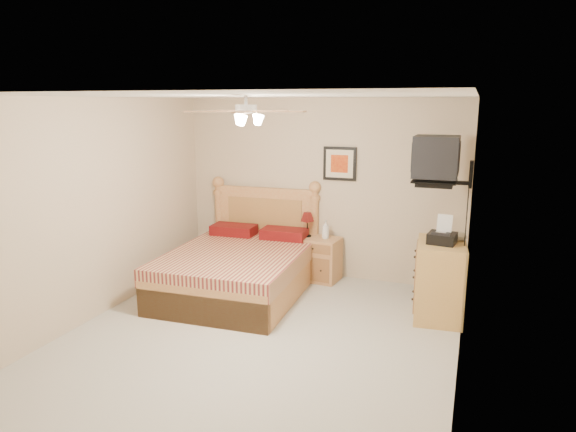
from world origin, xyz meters
name	(u,v)px	position (x,y,z in m)	size (l,w,h in m)	color
floor	(258,339)	(0.00, 0.00, 0.00)	(4.50, 4.50, 0.00)	#A8A497
ceiling	(255,96)	(0.00, 0.00, 2.50)	(4.00, 4.50, 0.04)	white
wall_back	(321,189)	(0.00, 2.25, 1.25)	(4.00, 0.04, 2.50)	#C1AC8E
wall_front	(106,305)	(0.00, -2.25, 1.25)	(4.00, 0.04, 2.50)	#C1AC8E
wall_left	(95,210)	(-2.00, 0.00, 1.25)	(0.04, 4.50, 2.50)	#C1AC8E
wall_right	(467,242)	(2.00, 0.00, 1.25)	(0.04, 4.50, 2.50)	#C1AC8E
bed	(237,243)	(-0.77, 1.12, 0.68)	(1.61, 2.11, 1.37)	#C2723F
nightstand	(319,259)	(0.06, 2.00, 0.30)	(0.56, 0.42, 0.60)	#AD7747
table_lamp	(307,224)	(-0.13, 2.03, 0.78)	(0.19, 0.19, 0.35)	#5E1310
lotion_bottle	(326,229)	(0.15, 2.02, 0.73)	(0.10, 0.10, 0.26)	white
framed_picture	(340,164)	(0.27, 2.23, 1.62)	(0.46, 0.04, 0.46)	black
dresser	(440,280)	(1.73, 1.26, 0.45)	(0.53, 0.76, 0.90)	tan
fax_machine	(443,230)	(1.73, 1.21, 1.05)	(0.29, 0.31, 0.31)	black
magazine_lower	(445,236)	(1.74, 1.48, 0.91)	(0.21, 0.28, 0.03)	#C1B49D
magazine_upper	(448,235)	(1.78, 1.48, 0.93)	(0.20, 0.27, 0.02)	gray
wall_tv	(450,161)	(1.75, 1.34, 1.81)	(0.56, 0.46, 0.58)	black
ceiling_fan	(246,111)	(0.00, -0.20, 2.36)	(1.14, 1.14, 0.28)	white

